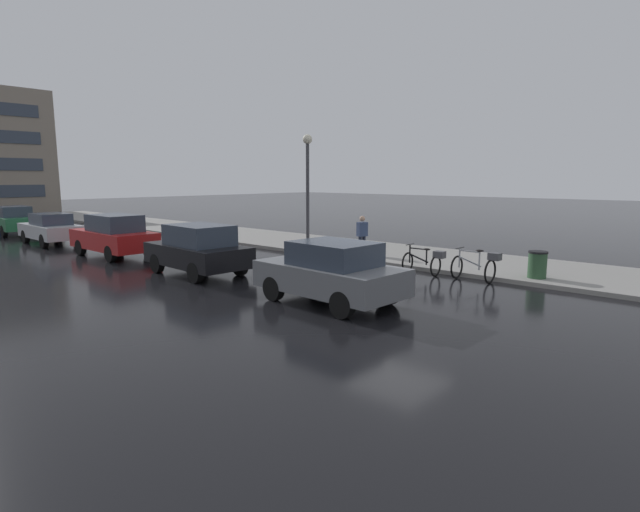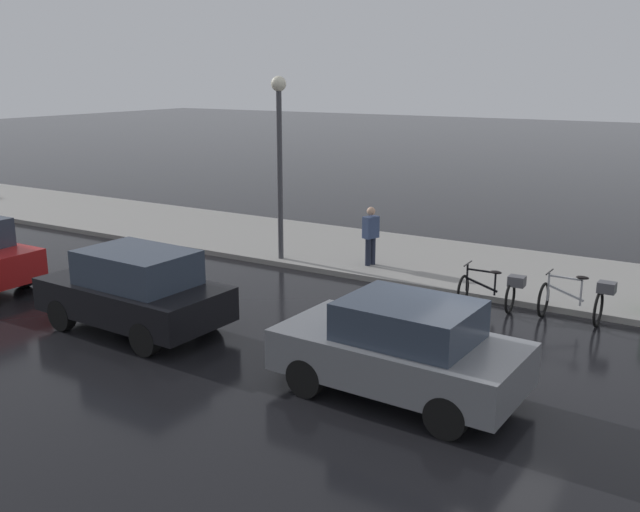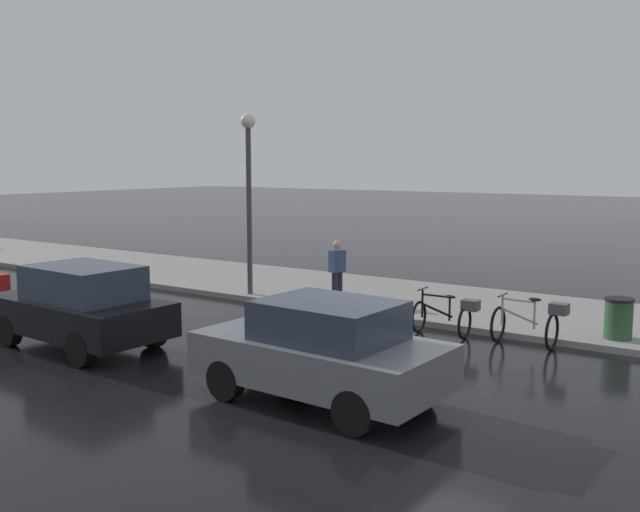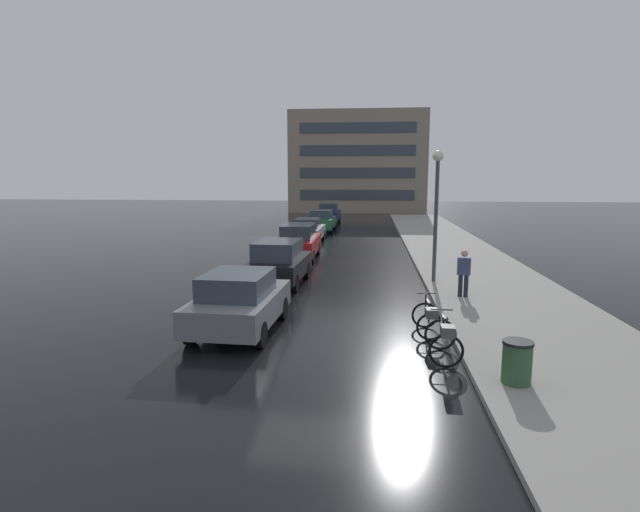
# 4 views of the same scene
# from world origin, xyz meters

# --- Properties ---
(ground_plane) EXTENTS (140.00, 140.00, 0.00)m
(ground_plane) POSITION_xyz_m (0.00, 0.00, 0.00)
(ground_plane) COLOR black
(sidewalk_kerb) EXTENTS (4.80, 60.00, 0.14)m
(sidewalk_kerb) POSITION_xyz_m (6.00, 10.00, 0.07)
(sidewalk_kerb) COLOR gray
(sidewalk_kerb) RESTS_ON ground
(bicycle_nearest) EXTENTS (0.78, 1.44, 1.01)m
(bicycle_nearest) POSITION_xyz_m (3.20, -0.80, 0.51)
(bicycle_nearest) COLOR black
(bicycle_nearest) RESTS_ON ground
(bicycle_second) EXTENTS (0.73, 1.38, 0.99)m
(bicycle_second) POSITION_xyz_m (3.06, 0.94, 0.47)
(bicycle_second) COLOR black
(bicycle_second) RESTS_ON ground
(car_grey) EXTENTS (2.08, 3.97, 1.59)m
(car_grey) POSITION_xyz_m (-1.82, 0.84, 0.81)
(car_grey) COLOR slate
(car_grey) RESTS_ON ground
(car_black) EXTENTS (2.04, 3.96, 1.66)m
(car_black) POSITION_xyz_m (-1.84, 6.64, 0.84)
(car_black) COLOR black
(car_black) RESTS_ON ground
(car_red) EXTENTS (1.80, 4.32, 1.71)m
(car_red) POSITION_xyz_m (-1.91, 12.45, 0.86)
(car_red) COLOR #AD1919
(car_red) RESTS_ON ground
(car_silver) EXTENTS (1.77, 4.19, 1.50)m
(car_silver) POSITION_xyz_m (-2.18, 18.44, 0.76)
(car_silver) COLOR #B2B5BA
(car_silver) RESTS_ON ground
(car_green) EXTENTS (1.92, 4.30, 1.59)m
(car_green) POSITION_xyz_m (-1.95, 24.66, 0.79)
(car_green) COLOR #1E6038
(car_green) RESTS_ON ground
(car_navy) EXTENTS (1.85, 4.09, 1.70)m
(car_navy) POSITION_xyz_m (-1.96, 31.27, 0.83)
(car_navy) COLOR navy
(car_navy) RESTS_ON ground
(pedestrian) EXTENTS (0.45, 0.35, 1.68)m
(pedestrian) POSITION_xyz_m (4.60, 4.73, 0.95)
(pedestrian) COLOR #1E2333
(pedestrian) RESTS_ON ground
(streetlamp) EXTENTS (0.39, 0.39, 4.94)m
(streetlamp) POSITION_xyz_m (3.95, 7.12, 3.29)
(streetlamp) COLOR #424247
(streetlamp) RESTS_ON ground
(trash_bin) EXTENTS (0.57, 0.57, 0.97)m
(trash_bin) POSITION_xyz_m (4.35, -2.19, 0.49)
(trash_bin) COLOR #2D5133
(trash_bin) RESTS_ON ground
(building_facade_main) EXTENTS (15.10, 10.62, 11.10)m
(building_facade_main) POSITION_xyz_m (0.09, 48.30, 5.55)
(building_facade_main) COLOR gray
(building_facade_main) RESTS_ON ground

